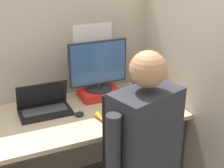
# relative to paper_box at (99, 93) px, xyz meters

# --- Properties ---
(cubicle_panel_back) EXTENTS (1.84, 0.05, 1.59)m
(cubicle_panel_back) POSITION_rel_paper_box_xyz_m (-0.19, 0.19, 0.02)
(cubicle_panel_back) COLOR tan
(cubicle_panel_back) RESTS_ON ground
(cubicle_panel_right) EXTENTS (0.04, 1.34, 1.59)m
(cubicle_panel_right) POSITION_rel_paper_box_xyz_m (0.50, -0.25, 0.02)
(cubicle_panel_right) COLOR tan
(cubicle_panel_right) RESTS_ON ground
(desk) EXTENTS (1.34, 0.70, 0.74)m
(desk) POSITION_rel_paper_box_xyz_m (-0.20, -0.18, -0.22)
(desk) COLOR tan
(desk) RESTS_ON ground
(paper_box) EXTENTS (0.29, 0.21, 0.06)m
(paper_box) POSITION_rel_paper_box_xyz_m (0.00, 0.00, 0.00)
(paper_box) COLOR red
(paper_box) RESTS_ON desk
(monitor) EXTENTS (0.45, 0.20, 0.37)m
(monitor) POSITION_rel_paper_box_xyz_m (-0.00, 0.00, 0.21)
(monitor) COLOR #232328
(monitor) RESTS_ON paper_box
(laptop) EXTENTS (0.35, 0.21, 0.21)m
(laptop) POSITION_rel_paper_box_xyz_m (-0.43, -0.09, 0.01)
(laptop) COLOR black
(laptop) RESTS_ON desk
(mouse) EXTENTS (0.06, 0.05, 0.03)m
(mouse) POSITION_rel_paper_box_xyz_m (-0.23, -0.24, -0.02)
(mouse) COLOR black
(mouse) RESTS_ON desk
(stapler) EXTENTS (0.04, 0.14, 0.05)m
(stapler) POSITION_rel_paper_box_xyz_m (0.36, -0.20, -0.01)
(stapler) COLOR #A31919
(stapler) RESTS_ON desk
(carrot_toy) EXTENTS (0.04, 0.13, 0.04)m
(carrot_toy) POSITION_rel_paper_box_xyz_m (-0.13, -0.35, -0.01)
(carrot_toy) COLOR orange
(carrot_toy) RESTS_ON desk
(person) EXTENTS (0.46, 0.47, 1.36)m
(person) POSITION_rel_paper_box_xyz_m (-0.12, -0.92, 0.01)
(person) COLOR #282D4C
(person) RESTS_ON ground
(coffee_mug) EXTENTS (0.08, 0.08, 0.09)m
(coffee_mug) POSITION_rel_paper_box_xyz_m (0.34, -0.00, 0.01)
(coffee_mug) COLOR #232328
(coffee_mug) RESTS_ON desk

